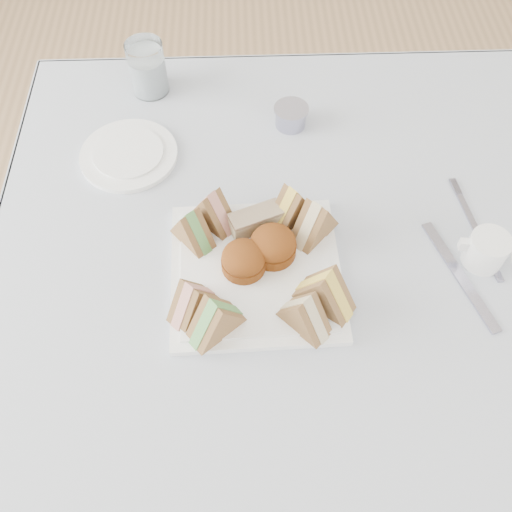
{
  "coord_description": "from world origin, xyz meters",
  "views": [
    {
      "loc": [
        -0.1,
        -0.48,
        1.49
      ],
      "look_at": [
        -0.08,
        -0.02,
        0.8
      ],
      "focal_mm": 40.0,
      "sensor_mm": 36.0,
      "label": 1
    }
  ],
  "objects_px": {
    "table": "(296,360)",
    "water_glass": "(147,68)",
    "creamer_jug": "(486,250)",
    "serving_plate": "(256,272)"
  },
  "relations": [
    {
      "from": "table",
      "to": "water_glass",
      "type": "bearing_deg",
      "value": 123.53
    },
    {
      "from": "creamer_jug",
      "to": "table",
      "type": "bearing_deg",
      "value": -172.96
    },
    {
      "from": "table",
      "to": "serving_plate",
      "type": "xyz_separation_m",
      "value": [
        -0.08,
        -0.02,
        0.38
      ]
    },
    {
      "from": "table",
      "to": "creamer_jug",
      "type": "height_order",
      "value": "creamer_jug"
    },
    {
      "from": "table",
      "to": "serving_plate",
      "type": "distance_m",
      "value": 0.39
    },
    {
      "from": "serving_plate",
      "to": "creamer_jug",
      "type": "distance_m",
      "value": 0.35
    },
    {
      "from": "table",
      "to": "serving_plate",
      "type": "height_order",
      "value": "serving_plate"
    },
    {
      "from": "serving_plate",
      "to": "creamer_jug",
      "type": "bearing_deg",
      "value": 0.49
    },
    {
      "from": "serving_plate",
      "to": "water_glass",
      "type": "relative_size",
      "value": 2.52
    },
    {
      "from": "table",
      "to": "creamer_jug",
      "type": "xyz_separation_m",
      "value": [
        0.27,
        -0.0,
        0.4
      ]
    }
  ]
}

